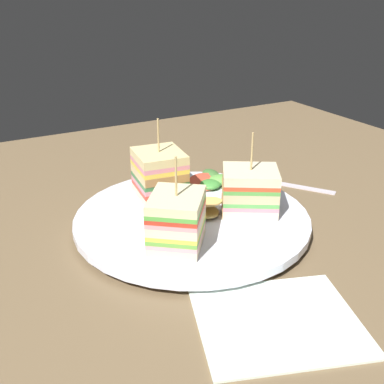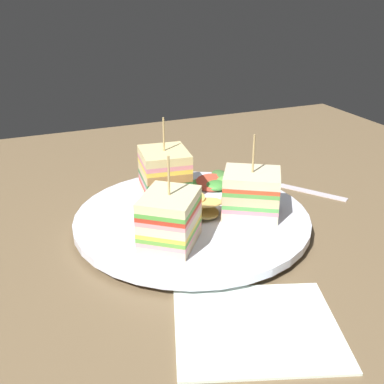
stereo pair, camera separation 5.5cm
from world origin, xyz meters
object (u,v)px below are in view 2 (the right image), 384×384
at_px(sandwich_wedge_0, 251,193).
at_px(napkin, 257,326).
at_px(chip_pile, 196,205).
at_px(spoon, 278,182).
at_px(plate, 192,220).
at_px(sandwich_wedge_1, 165,173).
at_px(sandwich_wedge_2, 170,219).

distance_m(sandwich_wedge_0, napkin, 0.19).
xyz_separation_m(chip_pile, napkin, (0.02, 0.19, -0.03)).
relative_size(chip_pile, spoon, 0.60).
bearing_deg(napkin, plate, -95.59).
bearing_deg(sandwich_wedge_1, napkin, 5.14).
bearing_deg(spoon, napkin, 109.67).
distance_m(sandwich_wedge_0, chip_pile, 0.07).
height_order(plate, napkin, plate).
height_order(plate, sandwich_wedge_1, sandwich_wedge_1).
bearing_deg(sandwich_wedge_2, chip_pile, -6.22).
bearing_deg(spoon, sandwich_wedge_1, 55.82).
height_order(sandwich_wedge_1, chip_pile, sandwich_wedge_1).
relative_size(sandwich_wedge_0, sandwich_wedge_1, 0.96).
xyz_separation_m(sandwich_wedge_1, spoon, (-0.18, -0.00, -0.04)).
height_order(sandwich_wedge_1, napkin, sandwich_wedge_1).
bearing_deg(spoon, chip_pile, 78.55).
distance_m(plate, napkin, 0.19).
bearing_deg(sandwich_wedge_1, chip_pile, 19.55).
bearing_deg(sandwich_wedge_0, chip_pile, 8.88).
xyz_separation_m(sandwich_wedge_0, chip_pile, (0.06, -0.03, -0.02)).
xyz_separation_m(sandwich_wedge_2, napkin, (-0.03, 0.14, -0.04)).
bearing_deg(napkin, spoon, -125.19).
bearing_deg(sandwich_wedge_2, sandwich_wedge_0, -37.63).
bearing_deg(sandwich_wedge_2, napkin, -130.35).
height_order(chip_pile, napkin, chip_pile).
xyz_separation_m(sandwich_wedge_0, sandwich_wedge_2, (0.11, 0.03, 0.00)).
bearing_deg(chip_pile, plate, 19.86).
relative_size(sandwich_wedge_1, chip_pile, 1.41).
height_order(plate, spoon, plate).
relative_size(sandwich_wedge_1, napkin, 0.73).
xyz_separation_m(plate, spoon, (-0.17, -0.07, -0.01)).
xyz_separation_m(chip_pile, spoon, (-0.16, -0.07, -0.02)).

